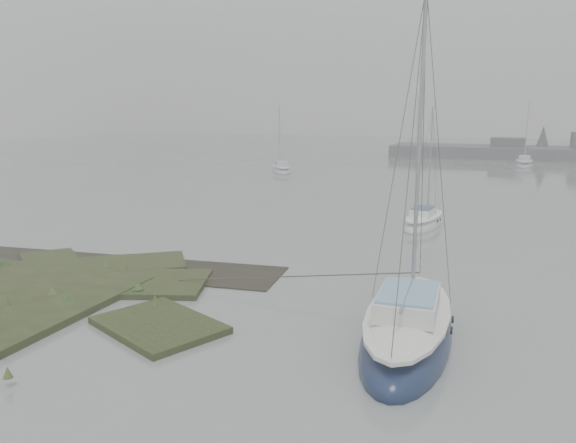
# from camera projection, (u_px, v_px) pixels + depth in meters

# --- Properties ---
(ground) EXTENTS (160.00, 160.00, 0.00)m
(ground) POSITION_uv_depth(u_px,v_px,m) (373.00, 187.00, 43.85)
(ground) COLOR slate
(ground) RESTS_ON ground
(sailboat_main) EXTENTS (2.54, 6.97, 9.72)m
(sailboat_main) POSITION_uv_depth(u_px,v_px,m) (408.00, 331.00, 14.70)
(sailboat_main) COLOR #131F3A
(sailboat_main) RESTS_ON ground
(sailboat_white) EXTENTS (2.24, 4.86, 6.61)m
(sailboat_white) POSITION_uv_depth(u_px,v_px,m) (424.00, 223.00, 29.19)
(sailboat_white) COLOR silver
(sailboat_white) RESTS_ON ground
(sailboat_far_a) EXTENTS (3.88, 5.02, 6.90)m
(sailboat_far_a) POSITION_uv_depth(u_px,v_px,m) (281.00, 170.00, 53.78)
(sailboat_far_a) COLOR #ADB3B8
(sailboat_far_a) RESTS_ON ground
(sailboat_far_b) EXTENTS (1.91, 5.28, 7.37)m
(sailboat_far_b) POSITION_uv_depth(u_px,v_px,m) (524.00, 164.00, 59.19)
(sailboat_far_b) COLOR #A8AEB3
(sailboat_far_b) RESTS_ON ground
(sailboat_far_c) EXTENTS (5.61, 5.04, 8.04)m
(sailboat_far_c) POSITION_uv_depth(u_px,v_px,m) (420.00, 154.00, 71.62)
(sailboat_far_c) COLOR #A1A6AA
(sailboat_far_c) RESTS_ON ground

